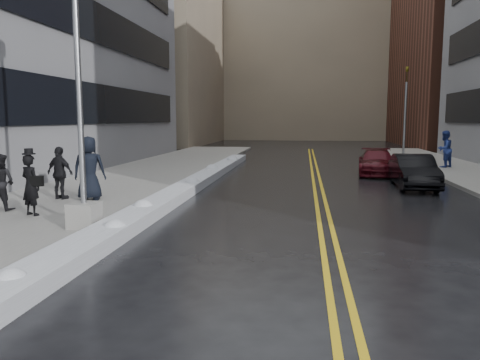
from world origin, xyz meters
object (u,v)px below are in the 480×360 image
(lamppost, at_px, (81,128))
(car_black, at_px, (414,171))
(pedestrian_fedora, at_px, (31,185))
(pedestrian_b, at_px, (1,182))
(pedestrian_c, at_px, (89,168))
(pedestrian_d, at_px, (60,173))
(traffic_signal, at_px, (405,109))
(pedestrian_east, at_px, (444,149))
(car_maroon, at_px, (377,162))

(lamppost, height_order, car_black, lamppost)
(pedestrian_fedora, bearing_deg, pedestrian_b, -3.37)
(pedestrian_b, relative_size, pedestrian_c, 0.79)
(pedestrian_b, xyz_separation_m, pedestrian_d, (0.70, 1.99, 0.05))
(pedestrian_fedora, relative_size, car_black, 0.41)
(traffic_signal, distance_m, car_black, 13.63)
(pedestrian_east, relative_size, car_black, 0.49)
(pedestrian_d, bearing_deg, car_black, -141.95)
(lamppost, xyz_separation_m, pedestrian_c, (-1.60, 3.66, -1.36))
(pedestrian_east, relative_size, car_maroon, 0.46)
(pedestrian_fedora, xyz_separation_m, car_black, (11.63, 7.69, -0.31))
(pedestrian_b, bearing_deg, traffic_signal, -119.31)
(traffic_signal, bearing_deg, pedestrian_b, -126.69)
(lamppost, distance_m, pedestrian_c, 4.22)
(pedestrian_fedora, distance_m, car_maroon, 16.32)
(traffic_signal, bearing_deg, lamppost, -118.21)
(lamppost, bearing_deg, car_black, 42.75)
(pedestrian_c, xyz_separation_m, pedestrian_d, (-1.02, 0.03, -0.17))
(lamppost, xyz_separation_m, car_maroon, (8.80, 13.32, -1.91))
(pedestrian_c, xyz_separation_m, car_maroon, (10.40, 9.65, -0.55))
(traffic_signal, xyz_separation_m, pedestrian_east, (0.91, -6.02, -2.26))
(pedestrian_b, bearing_deg, pedestrian_c, -123.87)
(pedestrian_fedora, xyz_separation_m, pedestrian_east, (14.78, 14.83, 0.16))
(car_black, bearing_deg, pedestrian_b, -149.25)
(pedestrian_fedora, height_order, car_black, pedestrian_fedora)
(car_black, xyz_separation_m, car_maroon, (-0.76, 4.48, -0.05))
(lamppost, relative_size, pedestrian_c, 3.72)
(pedestrian_c, distance_m, car_black, 12.31)
(traffic_signal, xyz_separation_m, pedestrian_b, (-15.12, -20.30, -2.44))
(pedestrian_d, distance_m, pedestrian_east, 19.64)
(car_black, relative_size, car_maroon, 0.95)
(traffic_signal, xyz_separation_m, pedestrian_fedora, (-13.87, -20.85, -2.43))
(traffic_signal, relative_size, pedestrian_fedora, 3.63)
(traffic_signal, height_order, pedestrian_b, traffic_signal)
(pedestrian_b, height_order, car_black, pedestrian_b)
(pedestrian_d, bearing_deg, pedestrian_c, -166.55)
(traffic_signal, bearing_deg, pedestrian_d, -128.23)
(pedestrian_c, height_order, car_black, pedestrian_c)
(lamppost, relative_size, pedestrian_east, 3.86)
(car_black, bearing_deg, pedestrian_c, -153.36)
(traffic_signal, relative_size, pedestrian_east, 3.04)
(traffic_signal, relative_size, pedestrian_d, 3.51)
(pedestrian_d, height_order, car_black, pedestrian_d)
(pedestrian_b, height_order, pedestrian_d, pedestrian_d)
(lamppost, xyz_separation_m, pedestrian_fedora, (-2.07, 1.15, -1.56))
(pedestrian_b, height_order, pedestrian_c, pedestrian_c)
(pedestrian_d, bearing_deg, pedestrian_b, 85.76)
(pedestrian_c, xyz_separation_m, pedestrian_east, (14.31, 12.32, -0.04))
(traffic_signal, xyz_separation_m, pedestrian_d, (-14.42, -18.31, -2.40))
(pedestrian_fedora, relative_size, pedestrian_b, 1.02)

